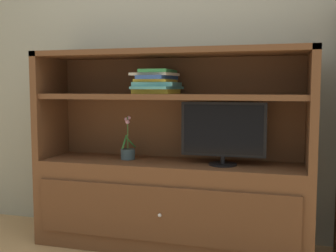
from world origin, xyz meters
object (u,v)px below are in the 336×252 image
(tv_monitor, at_px, (223,132))
(magazine_stack, at_px, (157,82))
(potted_plant, at_px, (128,151))
(media_console, at_px, (170,184))

(tv_monitor, height_order, magazine_stack, magazine_stack)
(tv_monitor, xyz_separation_m, potted_plant, (-0.68, 0.04, -0.16))
(media_console, height_order, magazine_stack, media_console)
(media_console, relative_size, potted_plant, 6.09)
(media_console, relative_size, tv_monitor, 3.37)
(media_console, bearing_deg, magazine_stack, -176.31)
(magazine_stack, bearing_deg, tv_monitor, -2.79)
(media_console, xyz_separation_m, potted_plant, (-0.31, 0.01, 0.21))
(tv_monitor, bearing_deg, media_console, 175.58)
(potted_plant, xyz_separation_m, magazine_stack, (0.22, -0.02, 0.48))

